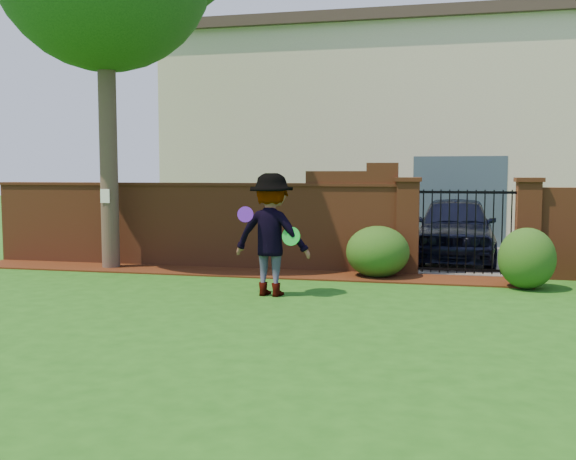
% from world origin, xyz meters
% --- Properties ---
extents(ground, '(80.00, 80.00, 0.01)m').
position_xyz_m(ground, '(0.00, 0.00, -0.01)').
color(ground, '#1D5314').
rests_on(ground, ground).
extents(mulch_bed, '(11.10, 1.08, 0.03)m').
position_xyz_m(mulch_bed, '(-0.95, 3.34, 0.01)').
color(mulch_bed, '#37170A').
rests_on(mulch_bed, ground).
extents(brick_wall, '(8.70, 0.31, 2.16)m').
position_xyz_m(brick_wall, '(-2.01, 4.00, 0.93)').
color(brick_wall, brown).
rests_on(brick_wall, ground).
extents(pillar_left, '(0.50, 0.50, 1.88)m').
position_xyz_m(pillar_left, '(2.40, 4.00, 0.96)').
color(pillar_left, brown).
rests_on(pillar_left, ground).
extents(pillar_right, '(0.50, 0.50, 1.88)m').
position_xyz_m(pillar_right, '(4.60, 4.00, 0.96)').
color(pillar_right, brown).
rests_on(pillar_right, ground).
extents(iron_gate, '(1.78, 0.03, 1.60)m').
position_xyz_m(iron_gate, '(3.50, 4.00, 0.85)').
color(iron_gate, black).
rests_on(iron_gate, ground).
extents(driveway, '(3.20, 8.00, 0.01)m').
position_xyz_m(driveway, '(3.50, 8.00, 0.01)').
color(driveway, slate).
rests_on(driveway, ground).
extents(house, '(12.40, 6.40, 6.30)m').
position_xyz_m(house, '(1.00, 12.00, 3.16)').
color(house, beige).
rests_on(house, ground).
extents(car, '(1.88, 4.33, 1.46)m').
position_xyz_m(car, '(3.34, 6.12, 0.73)').
color(car, black).
rests_on(car, ground).
extents(paper_notice, '(0.20, 0.01, 0.28)m').
position_xyz_m(paper_notice, '(-3.60, 3.21, 1.50)').
color(paper_notice, white).
rests_on(paper_notice, tree).
extents(shrub_left, '(1.19, 1.19, 0.97)m').
position_xyz_m(shrub_left, '(1.87, 3.45, 0.49)').
color(shrub_left, '#174715').
rests_on(shrub_left, ground).
extents(shrub_middle, '(0.95, 0.95, 1.05)m').
position_xyz_m(shrub_middle, '(4.45, 2.80, 0.52)').
color(shrub_middle, '#174715').
rests_on(shrub_middle, ground).
extents(man, '(1.36, 0.89, 1.96)m').
position_xyz_m(man, '(0.36, 1.23, 0.98)').
color(man, gray).
rests_on(man, ground).
extents(frisbee_purple, '(0.26, 0.14, 0.25)m').
position_xyz_m(frisbee_purple, '(0.03, 0.98, 1.32)').
color(frisbee_purple, '#6820CC').
rests_on(frisbee_purple, man).
extents(frisbee_green, '(0.31, 0.11, 0.30)m').
position_xyz_m(frisbee_green, '(0.73, 1.11, 0.98)').
color(frisbee_green, green).
rests_on(frisbee_green, man).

